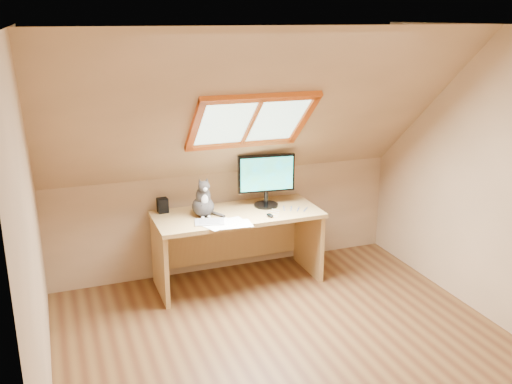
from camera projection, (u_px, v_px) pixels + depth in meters
name	position (u px, v px, depth m)	size (l,w,h in m)	color
ground	(299.00, 358.00, 4.29)	(3.50, 3.50, 0.00)	brown
room_shell	(310.00, 178.00, 3.78)	(3.52, 3.52, 2.41)	tan
desk	(235.00, 232.00, 5.43)	(1.55, 0.68, 0.71)	tan
monitor	(266.00, 177.00, 5.40)	(0.55, 0.23, 0.51)	black
cat	(203.00, 202.00, 5.18)	(0.21, 0.25, 0.37)	#3D3836
desk_speaker	(163.00, 205.00, 5.29)	(0.09, 0.09, 0.14)	black
graphics_tablet	(209.00, 222.00, 5.05)	(0.26, 0.18, 0.01)	#B2B2B7
mouse	(270.00, 215.00, 5.19)	(0.05, 0.09, 0.03)	black
papers	(227.00, 224.00, 5.01)	(0.35, 0.30, 0.01)	white
cables	(286.00, 210.00, 5.35)	(0.51, 0.26, 0.01)	silver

